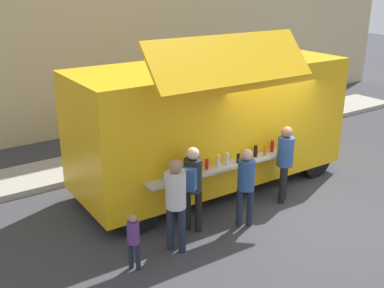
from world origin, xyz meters
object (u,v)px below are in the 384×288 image
Objects in this scene: customer_extra_browsing at (285,157)px; child_near_queue at (133,237)px; food_truck_main at (212,121)px; trash_bin at (259,117)px; customer_front_ordering at (246,181)px; customer_rear_waiting at (176,197)px; customer_mid_with_backpack at (192,182)px.

customer_extra_browsing reaches higher than child_near_queue.
food_truck_main is 4.45m from trash_bin.
customer_extra_browsing reaches higher than customer_front_ordering.
customer_rear_waiting is 3.01m from customer_extra_browsing.
customer_extra_browsing is (2.99, 0.34, -0.03)m from customer_rear_waiting.
food_truck_main is 6.18× the size of trash_bin.
customer_mid_with_backpack is 1.00× the size of customer_extra_browsing.
customer_front_ordering is 0.91× the size of customer_rear_waiting.
customer_mid_with_backpack is at bearing 53.88° from customer_extra_browsing.
food_truck_main is 6.12× the size of child_near_queue.
customer_rear_waiting is at bearing 175.91° from customer_mid_with_backpack.
trash_bin is 4.85m from customer_extra_browsing.
child_near_queue is at bearing 119.78° from customer_front_ordering.
food_truck_main reaches higher than customer_extra_browsing.
customer_mid_with_backpack is 1.66× the size of child_near_queue.
food_truck_main is at bearing 7.36° from customer_mid_with_backpack.
food_truck_main reaches higher than trash_bin.
customer_extra_browsing is 3.92m from child_near_queue.
trash_bin is 7.99m from child_near_queue.
customer_extra_browsing is at bearing -21.76° from customer_rear_waiting.
child_near_queue is at bearing 61.27° from customer_extra_browsing.
food_truck_main is 3.68× the size of customer_mid_with_backpack.
customer_front_ordering is at bearing 69.21° from customer_extra_browsing.
customer_extra_browsing is at bearing -26.98° from child_near_queue.
child_near_queue is (-0.89, -0.08, -0.44)m from customer_rear_waiting.
customer_rear_waiting is at bearing -138.00° from food_truck_main.
customer_rear_waiting is 0.99m from child_near_queue.
customer_extra_browsing is (-2.85, -3.89, 0.51)m from trash_bin.
food_truck_main is at bearing 12.80° from customer_rear_waiting.
customer_mid_with_backpack is 0.73m from customer_rear_waiting.
customer_front_ordering is 1.06m from customer_mid_with_backpack.
customer_front_ordering reaches higher than child_near_queue.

